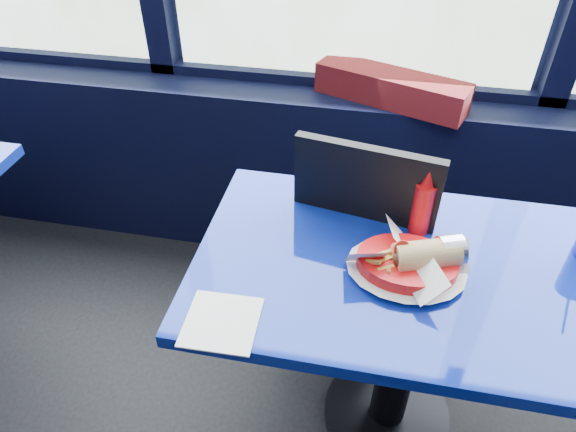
% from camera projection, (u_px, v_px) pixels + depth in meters
% --- Properties ---
extents(window_sill, '(5.00, 0.26, 0.80)m').
position_uv_depth(window_sill, '(339.00, 177.00, 2.28)').
color(window_sill, black).
rests_on(window_sill, ground).
extents(near_table, '(1.20, 0.70, 0.75)m').
position_uv_depth(near_table, '(410.00, 312.00, 1.47)').
color(near_table, black).
rests_on(near_table, ground).
extents(chair_near_back, '(0.51, 0.52, 0.98)m').
position_uv_depth(chair_near_back, '(354.00, 233.00, 1.74)').
color(chair_near_back, black).
rests_on(chair_near_back, ground).
extents(planter_box, '(0.60, 0.34, 0.12)m').
position_uv_depth(planter_box, '(391.00, 88.00, 1.94)').
color(planter_box, maroon).
rests_on(planter_box, window_sill).
extents(food_basket, '(0.29, 0.28, 0.10)m').
position_uv_depth(food_basket, '(409.00, 262.00, 1.32)').
color(food_basket, red).
rests_on(food_basket, near_table).
extents(ketchup_bottle, '(0.06, 0.06, 0.21)m').
position_uv_depth(ketchup_bottle, '(423.00, 205.00, 1.41)').
color(ketchup_bottle, red).
rests_on(ketchup_bottle, near_table).
extents(napkin, '(0.18, 0.18, 0.00)m').
position_uv_depth(napkin, '(222.00, 322.00, 1.21)').
color(napkin, white).
rests_on(napkin, near_table).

